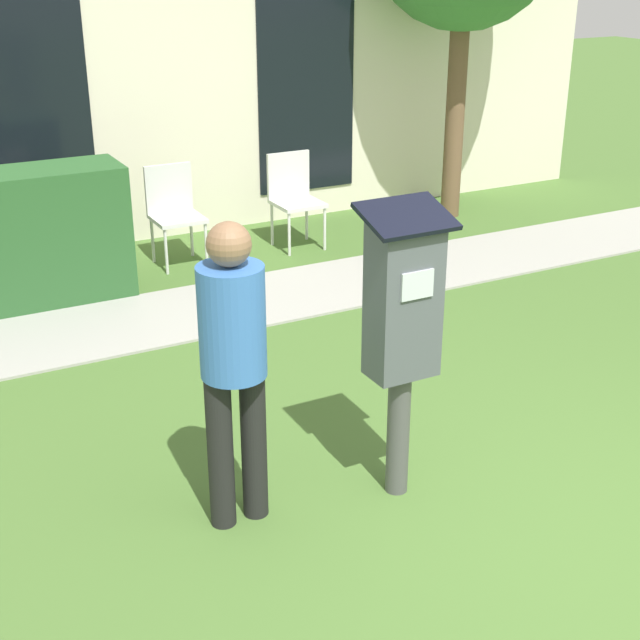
{
  "coord_description": "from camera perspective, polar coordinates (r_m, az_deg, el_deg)",
  "views": [
    {
      "loc": [
        -2.89,
        -2.34,
        2.71
      ],
      "look_at": [
        -1.03,
        1.15,
        1.05
      ],
      "focal_mm": 50.0,
      "sensor_mm": 36.0,
      "label": 1
    }
  ],
  "objects": [
    {
      "name": "outdoor_chair_right",
      "position": [
        8.66,
        -1.71,
        8.17
      ],
      "size": [
        0.44,
        0.44,
        0.9
      ],
      "rotation": [
        0.0,
        0.0,
        -0.33
      ],
      "color": "silver",
      "rests_on": "ground"
    },
    {
      "name": "parking_meter",
      "position": [
        4.45,
        5.32,
        0.26
      ],
      "size": [
        0.44,
        0.31,
        1.59
      ],
      "color": "#4C4C4C",
      "rests_on": "ground"
    },
    {
      "name": "building_facade",
      "position": [
        9.03,
        -9.49,
        15.39
      ],
      "size": [
        10.0,
        0.26,
        3.2
      ],
      "color": "beige",
      "rests_on": "ground"
    },
    {
      "name": "outdoor_chair_middle",
      "position": [
        8.27,
        -9.35,
        7.17
      ],
      "size": [
        0.44,
        0.44,
        0.9
      ],
      "rotation": [
        0.0,
        0.0,
        -0.18
      ],
      "color": "silver",
      "rests_on": "ground"
    },
    {
      "name": "outdoor_chair_left",
      "position": [
        8.01,
        -17.51,
        5.9
      ],
      "size": [
        0.44,
        0.44,
        0.9
      ],
      "rotation": [
        0.0,
        0.0,
        -0.17
      ],
      "color": "silver",
      "rests_on": "ground"
    },
    {
      "name": "sidewalk",
      "position": [
        7.46,
        -3.21,
        1.49
      ],
      "size": [
        12.0,
        1.1,
        0.02
      ],
      "color": "#A3A099",
      "rests_on": "ground"
    },
    {
      "name": "ground_plane",
      "position": [
        4.61,
        19.0,
        -14.76
      ],
      "size": [
        40.0,
        40.0,
        0.0
      ],
      "primitive_type": "plane",
      "color": "#476B2D"
    },
    {
      "name": "person_standing",
      "position": [
        4.25,
        -5.57,
        -2.18
      ],
      "size": [
        0.32,
        0.32,
        1.58
      ],
      "rotation": [
        0.0,
        0.0,
        -0.62
      ],
      "color": "black",
      "rests_on": "ground"
    }
  ]
}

